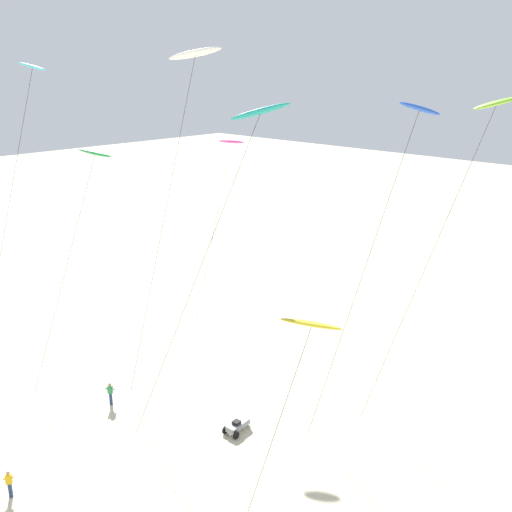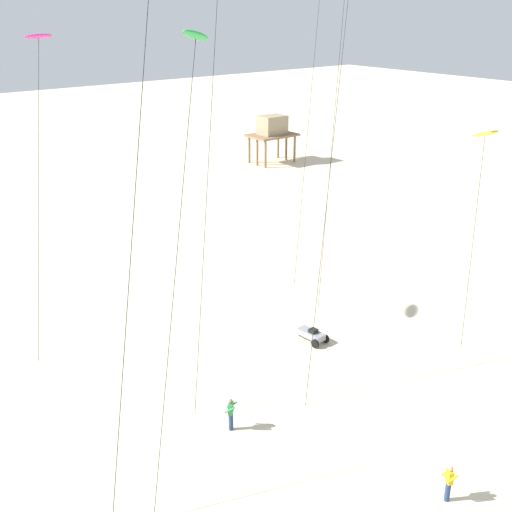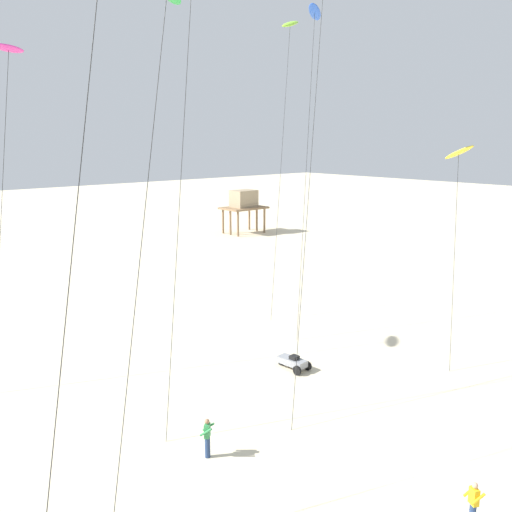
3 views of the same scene
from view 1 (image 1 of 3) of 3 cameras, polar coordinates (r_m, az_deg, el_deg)
name	(u,v)px [view 1 (image 1 of 3)]	position (r m, az deg, el deg)	size (l,w,h in m)	color
ground_plane	(95,480)	(37.58, -15.28, -20.11)	(260.00, 260.00, 0.00)	beige
kite_teal	(259,115)	(32.07, 0.28, 13.39)	(7.92, 6.21, 21.11)	teal
kite_blue	(418,114)	(33.52, 15.30, 13.08)	(5.50, 4.03, 21.07)	blue
kite_magenta	(231,146)	(48.09, -2.47, 10.56)	(4.03, 2.93, 17.20)	#D8339E
kite_lime	(495,108)	(36.63, 21.99, 13.07)	(6.51, 4.48, 21.30)	#8CD833
kite_white	(195,57)	(37.79, -5.94, 18.54)	(5.89, 4.85, 24.05)	white
kite_green	(94,158)	(39.32, -15.37, 9.12)	(6.06, 4.44, 17.85)	green
kite_cyan	(30,79)	(40.20, -20.92, 15.61)	(6.84, 4.85, 23.05)	#33BFE0
kite_yellow	(311,326)	(26.67, 5.35, -6.72)	(3.78, 3.36, 12.34)	yellow
kite_flyer_nearest	(9,483)	(37.34, -22.67, -19.55)	(0.69, 0.70, 1.67)	navy
kite_flyer_middle	(110,393)	(43.70, -13.85, -12.71)	(0.73, 0.73, 1.67)	navy
beach_buggy	(237,426)	(40.04, -1.80, -16.01)	(1.07, 2.10, 0.82)	gray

